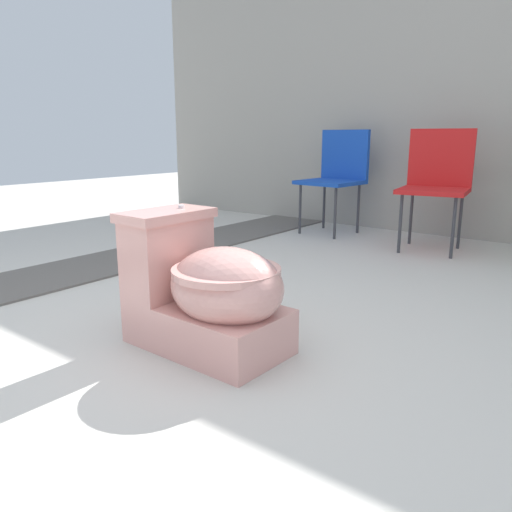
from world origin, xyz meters
The scene contains 5 objects.
ground_plane centered at (0.00, 0.00, 0.00)m, with size 14.00×14.00×0.00m, color beige.
gravel_strip centered at (-1.34, 0.50, 0.01)m, with size 0.56×8.00×0.01m, color #605B56.
toilet centered at (0.03, 0.28, 0.22)m, with size 0.64×0.40×0.52m.
folding_chair_left centered at (-0.74, 2.67, 0.51)m, with size 0.48×0.48×0.83m.
folding_chair_middle centered at (0.12, 2.54, 0.51)m, with size 0.50×0.50×0.83m.
Camera 1 is at (1.25, -1.01, 0.78)m, focal length 35.00 mm.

